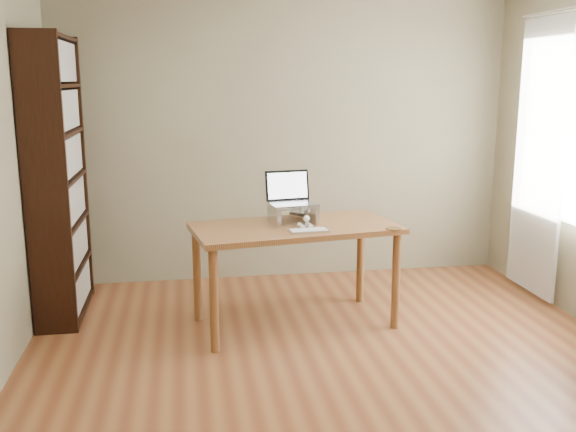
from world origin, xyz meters
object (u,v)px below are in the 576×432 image
at_px(desk, 295,238).
at_px(laptop, 292,196).
at_px(bookshelf, 58,179).
at_px(keyboard, 309,231).
at_px(cat, 297,213).

relative_size(desk, laptop, 4.24).
bearing_deg(desk, laptop, 80.92).
xyz_separation_m(bookshelf, desk, (1.70, -0.52, -0.39)).
bearing_deg(bookshelf, keyboard, -22.82).
relative_size(bookshelf, desk, 1.36).
relative_size(laptop, cat, 0.76).
bearing_deg(laptop, bookshelf, 158.28).
xyz_separation_m(laptop, keyboard, (0.06, -0.36, -0.18)).
bearing_deg(desk, keyboard, -84.47).
height_order(bookshelf, cat, bookshelf).
relative_size(bookshelf, cat, 4.36).
bearing_deg(cat, laptop, 132.11).
bearing_deg(keyboard, bookshelf, 153.11).
height_order(laptop, keyboard, laptop).
distance_m(bookshelf, laptop, 1.75).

